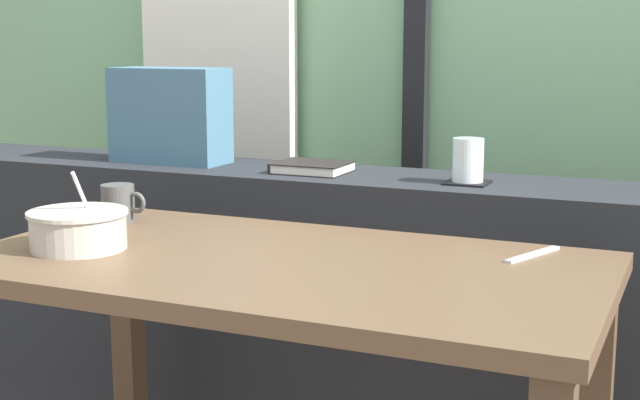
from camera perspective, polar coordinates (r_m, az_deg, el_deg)
dark_console_ledge at (r=2.36m, az=3.50°, el=-7.85°), size 2.80×0.33×0.78m
breakfast_table at (r=1.75m, az=-2.48°, el=-7.18°), size 1.22×0.66×0.71m
coaster_square at (r=2.17m, az=9.28°, el=1.10°), size 0.10×0.10×0.00m
juice_glass at (r=2.16m, az=9.32°, el=2.43°), size 0.07×0.07×0.10m
closed_book at (r=2.32m, az=-0.51°, el=2.08°), size 0.18×0.16×0.03m
throw_pillow at (r=2.53m, az=-9.44°, el=5.29°), size 0.32×0.14×0.26m
soup_bowl at (r=1.86m, az=-15.00°, el=-1.86°), size 0.20×0.20×0.16m
fork_utensil at (r=1.80m, az=13.28°, el=-3.36°), size 0.08×0.16×0.01m
ceramic_mug at (r=2.12m, az=-12.58°, el=-0.18°), size 0.11×0.08×0.08m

